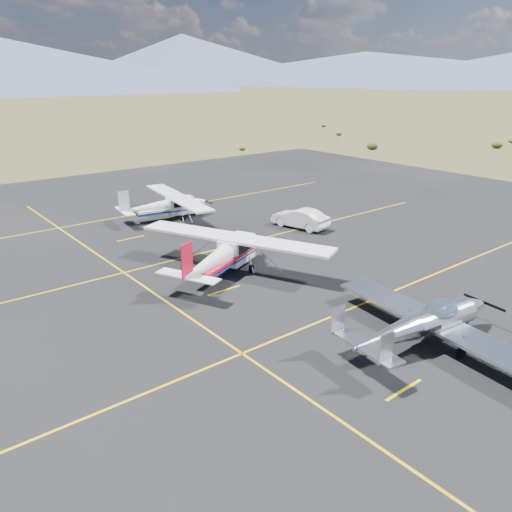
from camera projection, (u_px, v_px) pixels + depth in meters
name	position (u px, v px, depth m)	size (l,w,h in m)	color
ground	(378.00, 328.00, 21.90)	(1600.00, 1600.00, 0.00)	#383D1C
apron	(275.00, 279.00, 27.04)	(72.00, 72.00, 0.02)	black
aircraft_low_wing	(426.00, 323.00, 20.01)	(7.46, 10.34, 2.24)	#B8BABF
aircraft_cessna	(225.00, 253.00, 27.13)	(8.48, 11.14, 2.93)	white
aircraft_plain	(166.00, 205.00, 37.69)	(6.18, 10.22, 2.58)	white
sedan	(300.00, 218.00, 35.87)	(1.48, 4.23, 1.39)	white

